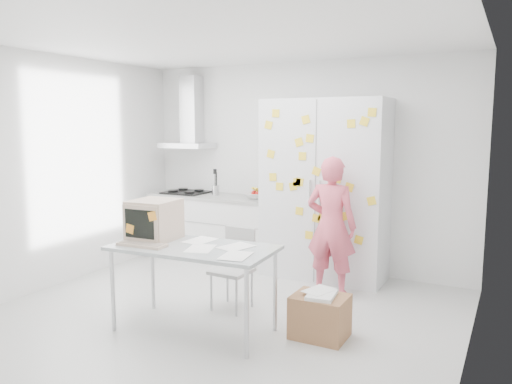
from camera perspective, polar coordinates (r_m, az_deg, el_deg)
The scene contains 10 objects.
floor at distance 5.17m, azimuth -3.80°, elevation -13.89°, with size 4.50×4.00×0.02m, color silver.
walls at distance 5.46m, azimuth 0.03°, elevation 2.01°, with size 4.52×4.01×2.70m.
ceiling at distance 4.88m, azimuth -4.09°, elevation 17.22°, with size 4.50×4.00×0.02m, color white.
counter_run at distance 7.03m, azimuth -4.92°, elevation -3.97°, with size 1.84×0.63×1.28m.
range_hood at distance 7.25m, azimuth -7.51°, elevation 8.17°, with size 0.70×0.48×1.01m.
tall_cabinet at distance 6.18m, azimuth 7.86°, elevation 0.27°, with size 1.50×0.68×2.20m.
person at distance 5.60m, azimuth 8.60°, elevation -3.87°, with size 0.57×0.37×1.55m, color #E1576B.
desk at distance 4.75m, azimuth -10.06°, elevation -4.50°, with size 1.53×0.83×1.18m.
chair at distance 5.22m, azimuth -2.41°, elevation -8.12°, with size 0.39×0.39×0.83m.
cardboard_box at distance 4.63m, azimuth 7.32°, elevation -13.84°, with size 0.48×0.40×0.42m.
Camera 1 is at (2.53, -4.09, 1.89)m, focal length 35.00 mm.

